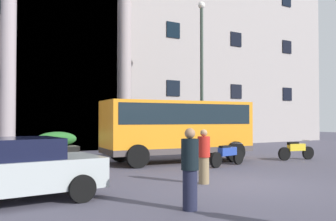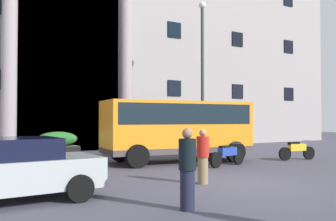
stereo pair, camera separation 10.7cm
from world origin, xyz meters
name	(u,v)px [view 2 (the right image)]	position (x,y,z in m)	size (l,w,h in m)	color
ground_plane	(244,186)	(0.00, 0.00, -0.06)	(80.00, 64.00, 0.12)	#484554
office_building_facade	(74,18)	(0.00, 17.48, 9.01)	(42.03, 9.65, 18.02)	#9D9593
orange_minibus	(178,126)	(1.20, 5.50, 1.58)	(6.58, 3.05, 2.62)	orange
bus_stop_sign	(233,123)	(5.93, 7.38, 1.64)	(0.44, 0.08, 2.65)	#959713
hedge_planter_entrance_right	(57,145)	(-2.77, 10.37, 0.60)	(2.05, 0.96, 1.24)	slate
hedge_planter_west	(182,138)	(4.87, 10.87, 0.71)	(1.42, 0.94, 1.48)	gray
parked_compact_extra	(4,169)	(-6.18, 1.03, 0.74)	(4.27, 2.27, 1.43)	#AEB6B7
scooter_by_planter	(227,155)	(2.13, 3.32, 0.46)	(2.04, 0.70, 0.89)	black
motorcycle_far_end	(296,150)	(6.25, 3.40, 0.45)	(1.90, 0.63, 0.89)	black
pedestrian_woman_with_bag	(203,157)	(-0.98, 0.64, 0.78)	(0.36, 0.36, 1.56)	olive
pedestrian_man_crossing	(187,169)	(-3.03, -1.65, 0.84)	(0.36, 0.36, 1.67)	#1D1F35
lamppost_plaza_centre	(202,65)	(4.73, 8.53, 4.87)	(0.40, 0.40, 8.47)	#303E35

